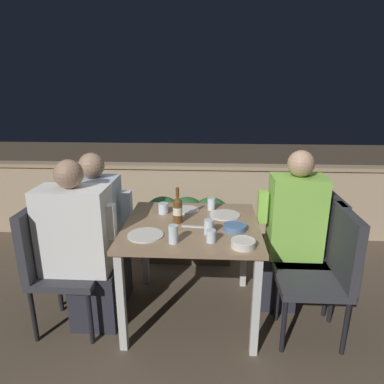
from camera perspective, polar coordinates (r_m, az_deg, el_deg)
The scene contains 24 objects.
ground_plane at distance 2.84m, azimuth -0.08°, elevation -19.37°, with size 16.00×16.00×0.00m, color brown.
parapet_wall at distance 3.94m, azimuth 1.14°, elevation -1.36°, with size 9.00×0.18×0.84m.
dining_table at distance 2.50m, azimuth -0.09°, elevation -7.37°, with size 0.96×0.91×0.74m.
planter_hedge at distance 3.45m, azimuth -0.87°, elevation -5.44°, with size 0.87×0.47×0.63m.
chair_left_near at distance 2.63m, azimuth -22.10°, elevation -9.97°, with size 0.46×0.45×0.92m.
person_white_polo at distance 2.52m, azimuth -17.97°, elevation -8.89°, with size 0.52×0.26×1.24m.
chair_left_far at distance 2.89m, azimuth -18.72°, elevation -7.05°, with size 0.46×0.45×0.92m.
person_blue_shirt at distance 2.79m, azimuth -14.88°, elevation -5.96°, with size 0.47×0.26×1.22m.
chair_right_near at distance 2.51m, azimuth 21.65°, elevation -11.21°, with size 0.46×0.45×0.92m.
chair_right_far at distance 2.79m, azimuth 20.04°, elevation -8.08°, with size 0.46×0.45×0.92m.
person_green_blouse at distance 2.70m, azimuth 16.02°, elevation -6.45°, with size 0.48×0.26×1.26m.
beer_bottle at distance 2.46m, azimuth -2.41°, elevation -2.91°, with size 0.07×0.07×0.26m.
plate_0 at distance 2.63m, azimuth 5.50°, elevation -3.82°, with size 0.23×0.23×0.01m.
plate_1 at distance 2.30m, azimuth -7.76°, elevation -7.11°, with size 0.24×0.24×0.01m.
plate_2 at distance 2.72m, azimuth -0.92°, elevation -2.97°, with size 0.20×0.20×0.01m.
bowl_0 at distance 2.38m, azimuth 7.17°, elevation -5.78°, with size 0.16×0.16×0.04m.
bowl_1 at distance 2.15m, azimuth 8.52°, elevation -8.40°, with size 0.15×0.15×0.05m.
glass_cup_0 at distance 2.66m, azimuth -4.80°, elevation -2.72°, with size 0.08×0.08×0.08m.
glass_cup_1 at distance 2.73m, azimuth 3.24°, elevation -1.99°, with size 0.06×0.06×0.09m.
glass_cup_2 at distance 2.30m, azimuth 2.84°, elevation -5.79°, with size 0.07×0.07×0.10m.
glass_cup_3 at distance 2.18m, azimuth 3.20°, elevation -7.33°, with size 0.06×0.06×0.08m.
glass_cup_4 at distance 2.16m, azimuth -3.13°, elevation -7.04°, with size 0.06×0.06×0.12m.
fork_0 at distance 2.41m, azimuth 0.28°, elevation -5.77°, with size 0.17×0.04×0.01m.
potted_plant at distance 3.56m, azimuth -20.12°, elevation -4.99°, with size 0.33×0.33×0.66m.
Camera 1 is at (0.13, -2.26, 1.70)m, focal length 32.00 mm.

